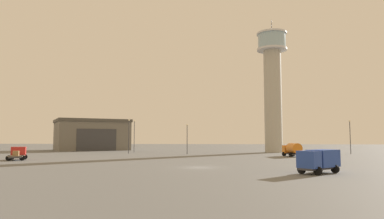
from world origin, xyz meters
name	(u,v)px	position (x,y,z in m)	size (l,w,h in m)	color
ground_plane	(199,167)	(0.00, 0.00, 0.00)	(400.00, 400.00, 0.00)	#60605E
control_tower	(273,82)	(17.06, 55.18, 21.07)	(8.96, 8.96, 40.06)	#B2AD9E
hangar	(91,135)	(-44.90, 68.89, 5.37)	(31.13, 29.91, 10.71)	#6B665B
truck_box_blue	(319,160)	(14.85, -6.90, 1.60)	(5.70, 5.73, 2.77)	#38383D
truck_fuel_tanker_orange	(292,149)	(18.41, 31.73, 1.67)	(4.10, 6.26, 3.04)	#38383D
truck_flatbed_red	(18,154)	(-36.32, 13.23, 1.21)	(4.72, 6.08, 2.48)	#38383D
light_post_west	(350,134)	(35.59, 45.44, 5.29)	(0.44, 0.44, 8.92)	#38383D
light_post_east	(129,133)	(-23.43, 43.15, 5.53)	(0.44, 0.44, 9.38)	#38383D
light_post_north	(134,133)	(-24.56, 52.51, 5.67)	(0.44, 0.44, 9.63)	#38383D
light_post_centre	(187,136)	(-6.85, 40.03, 4.71)	(0.44, 0.44, 7.81)	#38383D
traffic_cone_near_left	(325,161)	(20.33, 11.46, 0.32)	(0.36, 0.36, 0.64)	black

